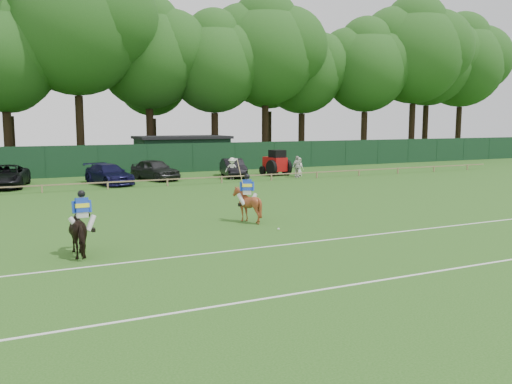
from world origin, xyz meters
TOP-DOWN VIEW (x-y plane):
  - ground at (0.00, 0.00)m, footprint 160.00×160.00m
  - horse_dark at (-7.01, 0.63)m, footprint 0.96×1.94m
  - horse_chestnut at (0.38, 3.65)m, footprint 1.69×1.78m
  - suv_black at (-8.94, 21.85)m, footprint 3.46×5.76m
  - sedan_navy at (-2.39, 20.77)m, footprint 3.16×5.24m
  - hatch_grey at (1.29, 22.13)m, footprint 3.22×4.95m
  - estate_black at (7.46, 21.62)m, footprint 2.44×4.59m
  - spectator_left at (6.66, 19.98)m, footprint 1.19×0.87m
  - spectator_mid at (11.79, 19.05)m, footprint 1.07×0.77m
  - spectator_right at (12.42, 19.80)m, footprint 0.75×0.51m
  - rider_dark at (-7.01, 0.62)m, footprint 0.94×0.39m
  - rider_chestnut at (0.37, 3.64)m, footprint 0.91×0.77m
  - polo_ball at (0.77, 1.45)m, footprint 0.09×0.09m
  - pitch_lines at (0.00, -3.50)m, footprint 60.00×5.10m
  - pitch_rail at (0.00, 18.00)m, footprint 62.10×0.10m
  - perimeter_fence at (0.00, 27.00)m, footprint 92.08×0.08m
  - utility_shed at (6.00, 30.00)m, footprint 8.40×4.40m
  - tree_row at (2.00, 35.00)m, footprint 96.00×12.00m
  - tractor at (11.15, 21.37)m, footprint 1.88×2.61m

SIDE VIEW (x-z plane):
  - ground at x=0.00m, z-range 0.00..0.00m
  - tree_row at x=2.00m, z-range -10.50..10.50m
  - pitch_lines at x=0.00m, z-range 0.00..0.01m
  - polo_ball at x=0.77m, z-range 0.00..0.09m
  - pitch_rail at x=0.00m, z-range 0.20..0.70m
  - sedan_navy at x=-2.39m, z-range 0.00..1.42m
  - estate_black at x=7.46m, z-range 0.00..1.44m
  - suv_black at x=-8.94m, z-range 0.00..1.50m
  - spectator_right at x=12.42m, z-range 0.00..1.50m
  - horse_chestnut at x=0.38m, z-range 0.00..1.55m
  - hatch_grey at x=1.29m, z-range 0.00..1.57m
  - horse_dark at x=-7.01m, z-range 0.00..1.60m
  - spectator_left at x=6.66m, z-range 0.00..1.65m
  - spectator_mid at x=11.79m, z-range 0.00..1.69m
  - tractor at x=11.15m, z-range -0.06..2.01m
  - perimeter_fence at x=0.00m, z-range 0.00..2.50m
  - rider_chestnut at x=0.37m, z-range 0.46..2.51m
  - rider_dark at x=-7.01m, z-range 0.82..2.23m
  - utility_shed at x=6.00m, z-range 0.02..3.06m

